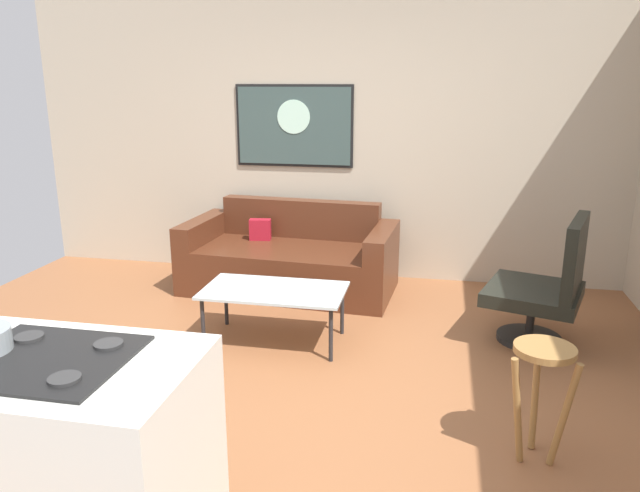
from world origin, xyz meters
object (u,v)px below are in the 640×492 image
Objects in this scene: coffee_table at (274,293)px; bar_stool at (542,374)px; armchair at (547,286)px; couch at (290,260)px; wall_painting at (294,126)px.

bar_stool reaches higher than coffee_table.
armchair is 1.54× the size of bar_stool.
couch is 2.30m from armchair.
armchair is 2.79m from wall_painting.
armchair reaches higher than couch.
wall_painting is at bearing 98.41° from couch.
couch is 1.31m from wall_painting.
couch is 1.71× the size of wall_painting.
couch reaches higher than coffee_table.
armchair is at bearing 10.55° from coffee_table.
bar_stool is at bearing -55.39° from wall_painting.
wall_painting is (-2.22, 1.35, 1.03)m from armchair.
armchair reaches higher than bar_stool.
wall_painting reaches higher than bar_stool.
coffee_table is 2.00m from armchair.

